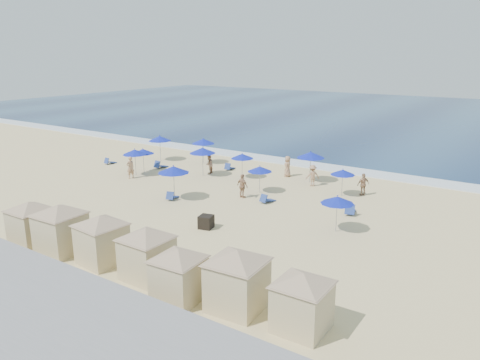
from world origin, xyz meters
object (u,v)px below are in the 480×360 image
(umbrella_10, at_px, (337,200))
(beachgoer_0, at_px, (130,167))
(cabana_5, at_px, (237,272))
(cabana_2, at_px, (101,233))
(umbrella_8, at_px, (311,155))
(cabana_6, at_px, (303,294))
(beachgoer_2, at_px, (242,186))
(cabana_1, at_px, (60,222))
(cabana_4, at_px, (179,268))
(umbrella_2, at_px, (203,141))
(trash_bin, at_px, (206,222))
(umbrella_6, at_px, (242,156))
(beachgoer_4, at_px, (288,166))
(beachgoer_5, at_px, (363,184))
(umbrella_7, at_px, (260,169))
(umbrella_1, at_px, (135,152))
(beachgoer_3, at_px, (313,175))
(umbrella_5, at_px, (173,170))
(umbrella_9, at_px, (343,172))
(cabana_0, at_px, (30,217))
(umbrella_0, at_px, (160,138))
(umbrella_4, at_px, (203,151))
(beachgoer_1, at_px, (209,164))
(umbrella_3, at_px, (143,151))
(cabana_3, at_px, (147,247))

(umbrella_10, xyz_separation_m, beachgoer_0, (-19.03, 1.73, -1.02))
(cabana_5, distance_m, umbrella_10, 10.31)
(beachgoer_0, bearing_deg, cabana_2, 53.98)
(umbrella_8, xyz_separation_m, umbrella_10, (6.12, -9.14, -0.29))
(cabana_6, xyz_separation_m, beachgoer_2, (-11.14, 12.61, -0.59))
(cabana_6, bearing_deg, cabana_1, -177.44)
(cabana_4, bearing_deg, beachgoer_2, 113.26)
(umbrella_2, bearing_deg, trash_bin, -51.12)
(cabana_5, height_order, umbrella_2, cabana_5)
(umbrella_6, bearing_deg, beachgoer_4, 41.95)
(trash_bin, distance_m, beachgoer_5, 12.94)
(umbrella_6, relative_size, umbrella_8, 0.84)
(cabana_1, distance_m, beachgoer_2, 13.50)
(umbrella_7, bearing_deg, beachgoer_2, -100.31)
(umbrella_1, xyz_separation_m, beachgoer_3, (13.95, 5.50, -1.20))
(umbrella_5, xyz_separation_m, umbrella_9, (9.60, 7.55, -0.42))
(umbrella_2, bearing_deg, umbrella_6, -21.79)
(cabana_0, bearing_deg, umbrella_7, 70.71)
(umbrella_6, height_order, beachgoer_2, umbrella_6)
(cabana_0, height_order, cabana_4, cabana_0)
(trash_bin, xyz_separation_m, cabana_0, (-6.57, -7.14, 1.11))
(cabana_1, xyz_separation_m, beachgoer_0, (-8.19, 12.53, -0.72))
(beachgoer_5, bearing_deg, cabana_6, 49.86)
(cabana_2, xyz_separation_m, umbrella_6, (-3.32, 17.49, 0.30))
(umbrella_0, height_order, umbrella_9, umbrella_0)
(umbrella_9, relative_size, beachgoer_4, 1.16)
(beachgoer_3, bearing_deg, beachgoer_4, -69.49)
(umbrella_4, xyz_separation_m, beachgoer_3, (9.11, 2.37, -1.36))
(cabana_1, height_order, beachgoer_4, cabana_1)
(cabana_0, height_order, umbrella_7, cabana_0)
(beachgoer_2, relative_size, beachgoer_3, 1.04)
(umbrella_8, bearing_deg, umbrella_5, -121.35)
(umbrella_5, bearing_deg, cabana_5, -38.70)
(umbrella_7, xyz_separation_m, beachgoer_5, (6.69, 3.64, -0.99))
(cabana_2, relative_size, umbrella_4, 1.72)
(cabana_0, xyz_separation_m, beachgoer_3, (7.83, 19.10, -0.66))
(cabana_4, xyz_separation_m, beachgoer_4, (-6.01, 20.70, -0.58))
(cabana_6, xyz_separation_m, beachgoer_3, (-8.31, 18.31, -0.63))
(umbrella_6, height_order, beachgoer_1, umbrella_6)
(umbrella_4, height_order, beachgoer_3, umbrella_4)
(umbrella_4, xyz_separation_m, umbrella_9, (12.05, 1.18, -0.42))
(beachgoer_2, distance_m, beachgoer_4, 7.18)
(cabana_5, relative_size, umbrella_8, 1.76)
(umbrella_4, relative_size, beachgoer_1, 1.53)
(trash_bin, bearing_deg, umbrella_3, 136.10)
(cabana_3, relative_size, beachgoer_5, 2.58)
(cabana_4, distance_m, umbrella_6, 20.17)
(cabana_4, height_order, beachgoer_3, cabana_4)
(cabana_4, bearing_deg, cabana_0, 179.41)
(umbrella_6, distance_m, umbrella_10, 13.32)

